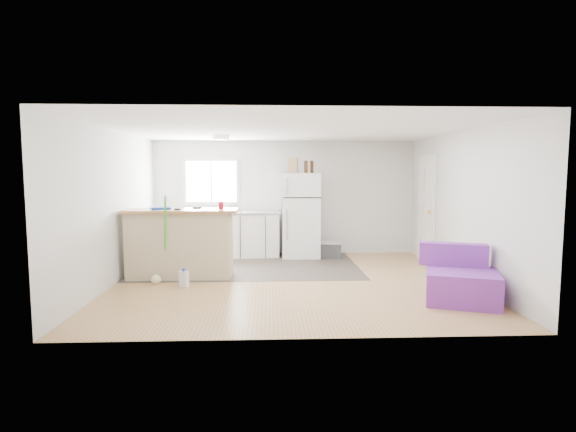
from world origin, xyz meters
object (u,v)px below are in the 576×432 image
object	(u,v)px
peninsula	(181,243)
purple_seat	(460,281)
kitchen_cabinets	(229,234)
cooler	(330,249)
cardboard_box	(293,166)
bottle_right	(312,167)
mop	(158,269)
red_cup	(221,205)
bottle_left	(306,167)
refrigerator	(301,215)
blue_tray	(160,208)
cleaner_jug	(184,279)

from	to	relation	value
peninsula	purple_seat	xyz separation A→B (m)	(4.05, -1.59, -0.30)
peninsula	purple_seat	bearing A→B (deg)	-21.16
kitchen_cabinets	cooler	world-z (taller)	kitchen_cabinets
cardboard_box	bottle_right	world-z (taller)	cardboard_box
peninsula	mop	bearing A→B (deg)	-121.77
cooler	mop	bearing A→B (deg)	-137.18
red_cup	kitchen_cabinets	bearing A→B (deg)	91.16
peninsula	bottle_left	world-z (taller)	bottle_left
refrigerator	bottle_left	distance (m)	1.00
mop	bottle_left	bearing A→B (deg)	21.48
peninsula	cardboard_box	xyz separation A→B (m)	(1.95, 1.64, 1.30)
refrigerator	bottle_right	xyz separation A→B (m)	(0.22, -0.04, 0.99)
cooler	cardboard_box	world-z (taller)	cardboard_box
blue_tray	peninsula	bearing A→B (deg)	6.04
cleaner_jug	blue_tray	distance (m)	1.30
bottle_left	bottle_right	xyz separation A→B (m)	(0.13, 0.07, 0.00)
blue_tray	refrigerator	bearing A→B (deg)	35.86
bottle_left	peninsula	bearing A→B (deg)	-143.97
cooler	bottle_left	distance (m)	1.74
blue_tray	cardboard_box	xyz separation A→B (m)	(2.26, 1.67, 0.72)
mop	red_cup	world-z (taller)	mop
cardboard_box	bottle_right	xyz separation A→B (m)	(0.39, 0.04, -0.02)
cooler	cleaner_jug	size ratio (longest dim) A/B	1.80
bottle_right	mop	bearing A→B (deg)	-140.98
blue_tray	cooler	bearing A→B (deg)	27.61
kitchen_cabinets	refrigerator	bearing A→B (deg)	-7.09
kitchen_cabinets	cleaner_jug	distance (m)	2.52
peninsula	blue_tray	size ratio (longest dim) A/B	6.16
mop	bottle_right	xyz separation A→B (m)	(2.61, 2.12, 1.62)
cardboard_box	peninsula	bearing A→B (deg)	-139.92
red_cup	peninsula	bearing A→B (deg)	-179.02
refrigerator	bottle_right	distance (m)	1.01
refrigerator	purple_seat	bearing A→B (deg)	-58.50
cleaner_jug	red_cup	xyz separation A→B (m)	(0.51, 0.68, 1.07)
blue_tray	mop	bearing A→B (deg)	-84.27
cleaner_jug	red_cup	bearing A→B (deg)	75.74
peninsula	bottle_right	world-z (taller)	bottle_right
purple_seat	bottle_right	bearing A→B (deg)	136.90
purple_seat	blue_tray	world-z (taller)	blue_tray
refrigerator	blue_tray	world-z (taller)	refrigerator
cooler	cardboard_box	size ratio (longest dim) A/B	1.71
cooler	cleaner_jug	distance (m)	3.37
purple_seat	blue_tray	xyz separation A→B (m)	(-4.36, 1.56, 0.88)
mop	peninsula	bearing A→B (deg)	39.97
mop	blue_tray	xyz separation A→B (m)	(-0.04, 0.40, 0.92)
cooler	red_cup	xyz separation A→B (m)	(-2.03, -1.53, 1.01)
peninsula	cleaner_jug	world-z (taller)	peninsula
purple_seat	bottle_right	distance (m)	4.02
bottle_left	kitchen_cabinets	bearing A→B (deg)	173.91
kitchen_cabinets	red_cup	world-z (taller)	red_cup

